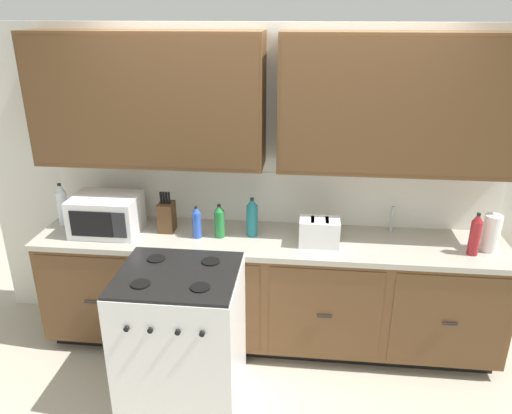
{
  "coord_description": "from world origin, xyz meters",
  "views": [
    {
      "loc": [
        0.26,
        -2.94,
        2.46
      ],
      "look_at": [
        -0.09,
        0.27,
        1.16
      ],
      "focal_mm": 34.73,
      "sensor_mm": 36.0,
      "label": 1
    }
  ],
  "objects": [
    {
      "name": "ground_plane",
      "position": [
        0.0,
        0.0,
        0.0
      ],
      "size": [
        8.41,
        8.41,
        0.0
      ],
      "primitive_type": "plane",
      "color": "#B2A893"
    },
    {
      "name": "wall_unit",
      "position": [
        0.0,
        0.5,
        1.63
      ],
      "size": [
        4.57,
        0.4,
        2.37
      ],
      "color": "silver",
      "rests_on": "ground_plane"
    },
    {
      "name": "counter_run",
      "position": [
        0.0,
        0.3,
        0.47
      ],
      "size": [
        3.4,
        0.64,
        0.91
      ],
      "color": "black",
      "rests_on": "ground_plane"
    },
    {
      "name": "stove_range",
      "position": [
        -0.51,
        -0.33,
        0.47
      ],
      "size": [
        0.76,
        0.68,
        0.95
      ],
      "color": "white",
      "rests_on": "ground_plane"
    },
    {
      "name": "microwave",
      "position": [
        -1.2,
        0.28,
        1.05
      ],
      "size": [
        0.48,
        0.37,
        0.28
      ],
      "color": "white",
      "rests_on": "counter_run"
    },
    {
      "name": "toaster",
      "position": [
        0.36,
        0.23,
        1.0
      ],
      "size": [
        0.28,
        0.18,
        0.19
      ],
      "color": "white",
      "rests_on": "counter_run"
    },
    {
      "name": "knife_block",
      "position": [
        -0.76,
        0.35,
        1.02
      ],
      "size": [
        0.11,
        0.14,
        0.31
      ],
      "color": "#52361E",
      "rests_on": "counter_run"
    },
    {
      "name": "sink_faucet",
      "position": [
        0.9,
        0.51,
        1.01
      ],
      "size": [
        0.02,
        0.02,
        0.2
      ],
      "primitive_type": "cylinder",
      "color": "#B2B5BA",
      "rests_on": "counter_run"
    },
    {
      "name": "paper_towel_roll",
      "position": [
        1.52,
        0.27,
        1.04
      ],
      "size": [
        0.12,
        0.12,
        0.26
      ],
      "primitive_type": "cylinder",
      "color": "white",
      "rests_on": "counter_run"
    },
    {
      "name": "bottle_blue",
      "position": [
        -0.52,
        0.25,
        1.03
      ],
      "size": [
        0.06,
        0.06,
        0.24
      ],
      "color": "blue",
      "rests_on": "counter_run"
    },
    {
      "name": "bottle_clear",
      "position": [
        -1.58,
        0.38,
        1.07
      ],
      "size": [
        0.08,
        0.08,
        0.33
      ],
      "color": "silver",
      "rests_on": "counter_run"
    },
    {
      "name": "bottle_green",
      "position": [
        -0.35,
        0.28,
        1.03
      ],
      "size": [
        0.07,
        0.07,
        0.25
      ],
      "color": "#237A38",
      "rests_on": "counter_run"
    },
    {
      "name": "bottle_red",
      "position": [
        1.39,
        0.19,
        1.05
      ],
      "size": [
        0.07,
        0.07,
        0.3
      ],
      "color": "maroon",
      "rests_on": "counter_run"
    },
    {
      "name": "bottle_teal",
      "position": [
        -0.12,
        0.33,
        1.05
      ],
      "size": [
        0.08,
        0.08,
        0.29
      ],
      "color": "#1E707A",
      "rests_on": "counter_run"
    }
  ]
}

